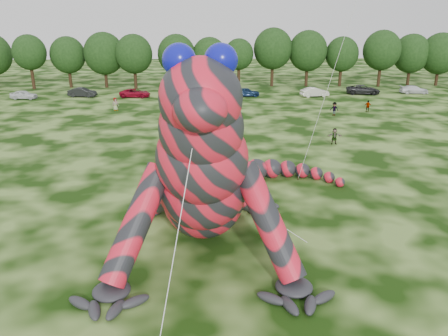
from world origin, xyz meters
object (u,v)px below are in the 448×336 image
tree_11 (307,58)px  tree_15 (439,59)px  tree_5 (105,60)px  tree_13 (381,59)px  tree_9 (239,63)px  spectator_1 (167,125)px  car_6 (363,90)px  spectator_2 (334,109)px  spectator_0 (189,129)px  tree_10 (273,57)px  tree_6 (134,62)px  spectator_4 (115,104)px  tree_7 (177,61)px  spectator_3 (368,106)px  car_0 (24,95)px  car_5 (315,92)px  car_2 (135,93)px  car_7 (414,90)px  tree_12 (341,62)px  car_3 (209,91)px  car_1 (82,92)px  car_4 (246,92)px  tree_4 (68,62)px  tree_8 (210,63)px  tree_14 (411,60)px  spectator_5 (334,136)px  inflatable_gecko (203,138)px  tree_3 (31,62)px

tree_11 → tree_15: size_ratio=1.05×
tree_5 → tree_13: tree_13 is taller
tree_9 → spectator_1: 35.41m
car_6 → spectator_2: (-9.80, -16.66, 0.11)m
tree_13 → tree_15: size_ratio=1.05×
car_6 → spectator_0: (-28.25, -26.42, 0.10)m
tree_9 → tree_10: bearing=11.0°
tree_6 → spectator_4: (0.04, -20.10, -3.87)m
tree_7 → tree_15: bearing=1.1°
spectator_4 → spectator_3: bearing=-38.8°
tree_15 → car_0: size_ratio=2.41×
car_6 → car_5: bearing=111.8°
tree_6 → car_2: bearing=-82.8°
car_7 → spectator_4: spectator_4 is taller
tree_6 → tree_12: (37.57, 1.05, -0.26)m
car_3 → car_7: car_3 is taller
car_6 → car_1: bearing=98.7°
tree_11 → spectator_4: size_ratio=5.77×
car_4 → car_6: (19.65, 1.34, 0.04)m
tree_15 → car_4: size_ratio=2.29×
tree_7 → tree_4: bearing=174.4°
tree_8 → tree_15: (42.69, 0.79, 0.35)m
tree_13 → tree_11: bearing=175.4°
car_7 → tree_11: bearing=63.5°
tree_5 → car_0: tree_5 is taller
tree_4 → tree_15: bearing=-0.8°
spectator_0 → car_1: bearing=43.5°
tree_5 → car_6: tree_5 is taller
car_5 → tree_12: bearing=-43.2°
tree_14 → car_1: size_ratio=2.11×
spectator_5 → tree_6: bearing=126.0°
tree_14 → spectator_4: tree_14 is taller
car_3 → spectator_1: bearing=172.4°
tree_5 → inflatable_gecko: bearing=-73.3°
tree_8 → spectator_3: bearing=-48.5°
car_5 → spectator_2: size_ratio=2.61×
tree_8 → spectator_3: (20.67, -23.34, -3.68)m
tree_7 → car_6: size_ratio=1.74×
tree_7 → spectator_0: size_ratio=5.52×
tree_9 → tree_8: bearing=-176.1°
spectator_0 → spectator_3: 26.33m
tree_11 → spectator_1: size_ratio=5.96×
tree_6 → tree_14: size_ratio=1.01×
tree_9 → spectator_3: bearing=-57.0°
car_2 → spectator_1: bearing=-157.0°
tree_14 → car_7: bearing=-109.5°
spectator_5 → spectator_4: 30.94m
car_0 → car_1: 8.79m
tree_3 → spectator_3: 57.32m
tree_8 → car_2: size_ratio=1.85×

